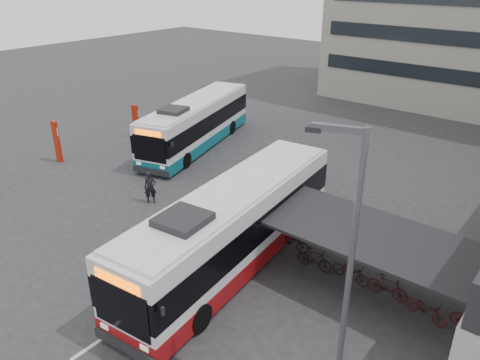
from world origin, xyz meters
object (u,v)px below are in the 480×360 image
Objects in this scene: bus_main at (233,227)px; pedestrian at (150,187)px; bus_teal at (196,123)px; lamp_post at (347,260)px.

bus_main reaches higher than pedestrian.
bus_teal is at bearing 71.77° from pedestrian.
pedestrian is 0.21× the size of lamp_post.
bus_main is 1.55× the size of lamp_post.
bus_main is 1.07× the size of bus_teal.
lamp_post is at bearing -33.18° from bus_main.
lamp_post is (13.99, -4.95, 3.99)m from pedestrian.
bus_main is 7.30× the size of pedestrian.
bus_teal is 1.44× the size of lamp_post.
pedestrian is 15.37m from lamp_post.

